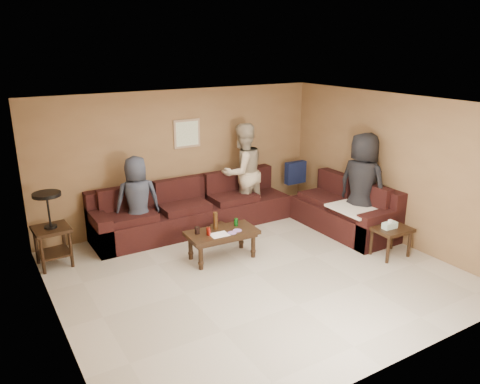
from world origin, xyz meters
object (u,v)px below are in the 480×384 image
Objects in this scene: side_table_right at (391,232)px; person_middle at (243,172)px; end_table_left at (51,228)px; person_right at (362,185)px; sectional_sofa at (248,213)px; person_left at (138,201)px; waste_bin at (220,233)px; coffee_table at (222,235)px.

person_middle is (-1.15, 2.65, 0.52)m from side_table_right.
end_table_left is 3.55m from person_middle.
end_table_left is 5.13m from person_right.
person_left reaches higher than sectional_sofa.
person_left is at bearing 152.20° from waste_bin.
person_middle is at bearing 3.63° from end_table_left.
sectional_sofa is at bearing 39.19° from coffee_table.
person_left is 0.83× the size of person_right.
person_right is (1.57, -1.23, 0.60)m from sectional_sofa.
person_right reaches higher than coffee_table.
person_middle is at bearing 67.57° from sectional_sofa.
sectional_sofa is at bearing 16.42° from waste_bin.
side_table_right is 0.34× the size of person_middle.
waste_bin is 0.16× the size of person_middle.
coffee_table reaches higher than side_table_right.
person_left is (-3.26, 2.56, 0.35)m from side_table_right.
side_table_right is 1.05m from person_right.
person_left reaches higher than side_table_right.
sectional_sofa reaches higher than coffee_table.
coffee_table is 0.97× the size of end_table_left.
coffee_table is 2.59m from end_table_left.
person_middle reaches higher than person_right.
end_table_left is 0.63× the size of person_middle.
coffee_table is at bearing 136.07° from person_left.
sectional_sofa is at bearing 122.83° from side_table_right.
person_left reaches higher than end_table_left.
sectional_sofa is 2.52m from side_table_right.
waste_bin is at bearing -10.99° from end_table_left.
person_right is at bearing -24.46° from waste_bin.
sectional_sofa is 1.99m from person_left.
person_left is at bearing 51.19° from person_right.
waste_bin is 1.40m from person_middle.
side_table_right is 0.34× the size of person_right.
side_table_right is 0.41× the size of person_left.
waste_bin is 0.16× the size of person_right.
sectional_sofa reaches higher than side_table_right.
end_table_left is 0.77× the size of person_left.
sectional_sofa is at bearing -5.34° from end_table_left.
person_middle reaches higher than side_table_right.
person_left is 2.13m from person_middle.
person_middle is (1.21, 1.34, 0.54)m from coffee_table.
side_table_right is 2.82m from waste_bin.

